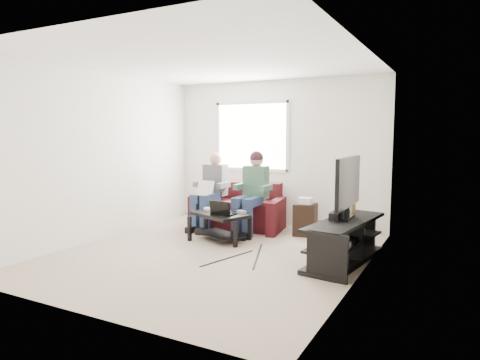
% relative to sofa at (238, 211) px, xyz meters
% --- Properties ---
extents(floor, '(4.50, 4.50, 0.00)m').
position_rel_sofa_xyz_m(floor, '(0.47, -1.66, -0.29)').
color(floor, '#C8B19B').
rests_on(floor, ground).
extents(ceiling, '(4.50, 4.50, 0.00)m').
position_rel_sofa_xyz_m(ceiling, '(0.47, -1.66, 2.31)').
color(ceiling, white).
rests_on(ceiling, wall_back).
extents(wall_back, '(4.50, 0.00, 4.50)m').
position_rel_sofa_xyz_m(wall_back, '(0.47, 0.59, 1.01)').
color(wall_back, white).
rests_on(wall_back, floor).
extents(wall_front, '(4.50, 0.00, 4.50)m').
position_rel_sofa_xyz_m(wall_front, '(0.47, -3.91, 1.01)').
color(wall_front, white).
rests_on(wall_front, floor).
extents(wall_left, '(0.00, 4.50, 4.50)m').
position_rel_sofa_xyz_m(wall_left, '(-1.53, -1.66, 1.01)').
color(wall_left, white).
rests_on(wall_left, floor).
extents(wall_right, '(0.00, 4.50, 4.50)m').
position_rel_sofa_xyz_m(wall_right, '(2.47, -1.66, 1.01)').
color(wall_right, white).
rests_on(wall_right, floor).
extents(window, '(1.48, 0.04, 1.28)m').
position_rel_sofa_xyz_m(window, '(-0.03, 0.57, 1.31)').
color(window, white).
rests_on(window, wall_back).
extents(sofa, '(1.77, 0.97, 0.78)m').
position_rel_sofa_xyz_m(sofa, '(0.00, 0.00, 0.00)').
color(sofa, '#431011').
rests_on(sofa, floor).
extents(person_left, '(0.40, 0.70, 1.31)m').
position_rel_sofa_xyz_m(person_left, '(-0.40, -0.27, 0.42)').
color(person_left, navy).
rests_on(person_left, sofa).
extents(person_right, '(0.40, 0.71, 1.36)m').
position_rel_sofa_xyz_m(person_right, '(0.40, -0.25, 0.48)').
color(person_right, navy).
rests_on(person_right, sofa).
extents(laptop_silver, '(0.36, 0.28, 0.24)m').
position_rel_sofa_xyz_m(laptop_silver, '(-0.40, -0.53, 0.39)').
color(laptop_silver, silver).
rests_on(laptop_silver, person_left).
extents(coffee_table, '(1.00, 0.82, 0.43)m').
position_rel_sofa_xyz_m(coffee_table, '(0.19, -0.98, 0.02)').
color(coffee_table, black).
rests_on(coffee_table, floor).
extents(laptop_black, '(0.41, 0.37, 0.24)m').
position_rel_sofa_xyz_m(laptop_black, '(0.31, -1.06, 0.26)').
color(laptop_black, black).
rests_on(laptop_black, coffee_table).
extents(controller_a, '(0.16, 0.14, 0.04)m').
position_rel_sofa_xyz_m(controller_a, '(-0.09, -0.86, 0.16)').
color(controller_a, silver).
rests_on(controller_a, coffee_table).
extents(controller_b, '(0.17, 0.14, 0.04)m').
position_rel_sofa_xyz_m(controller_b, '(0.09, -0.80, 0.16)').
color(controller_b, black).
rests_on(controller_b, coffee_table).
extents(controller_c, '(0.16, 0.14, 0.04)m').
position_rel_sofa_xyz_m(controller_c, '(0.49, -0.83, 0.16)').
color(controller_c, gray).
rests_on(controller_c, coffee_table).
extents(tv_stand, '(0.72, 1.71, 0.55)m').
position_rel_sofa_xyz_m(tv_stand, '(2.18, -1.17, -0.05)').
color(tv_stand, black).
rests_on(tv_stand, floor).
extents(tv, '(0.12, 1.10, 0.81)m').
position_rel_sofa_xyz_m(tv, '(2.18, -1.07, 0.71)').
color(tv, black).
rests_on(tv, tv_stand).
extents(soundbar, '(0.12, 0.50, 0.10)m').
position_rel_sofa_xyz_m(soundbar, '(2.06, -1.07, 0.30)').
color(soundbar, black).
rests_on(soundbar, tv_stand).
extents(drink_cup, '(0.08, 0.08, 0.12)m').
position_rel_sofa_xyz_m(drink_cup, '(2.13, -0.54, 0.31)').
color(drink_cup, '#A87E48').
rests_on(drink_cup, tv_stand).
extents(console_white, '(0.30, 0.22, 0.06)m').
position_rel_sofa_xyz_m(console_white, '(2.18, -1.57, 0.02)').
color(console_white, silver).
rests_on(console_white, tv_stand).
extents(console_grey, '(0.34, 0.26, 0.08)m').
position_rel_sofa_xyz_m(console_grey, '(2.18, -0.87, 0.03)').
color(console_grey, gray).
rests_on(console_grey, tv_stand).
extents(console_black, '(0.38, 0.30, 0.07)m').
position_rel_sofa_xyz_m(console_black, '(2.18, -1.22, 0.03)').
color(console_black, black).
rests_on(console_black, tv_stand).
extents(subwoofer, '(0.21, 0.21, 0.47)m').
position_rel_sofa_xyz_m(subwoofer, '(1.86, -0.99, -0.06)').
color(subwoofer, black).
rests_on(subwoofer, floor).
extents(keyboard_floor, '(0.14, 0.41, 0.02)m').
position_rel_sofa_xyz_m(keyboard_floor, '(1.94, -1.65, -0.28)').
color(keyboard_floor, black).
rests_on(keyboard_floor, floor).
extents(end_table, '(0.35, 0.35, 0.62)m').
position_rel_sofa_xyz_m(end_table, '(1.25, -0.02, -0.02)').
color(end_table, black).
rests_on(end_table, floor).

